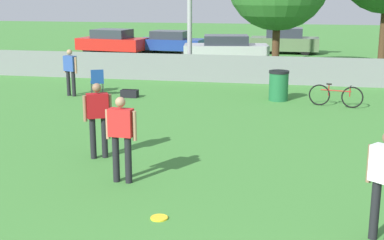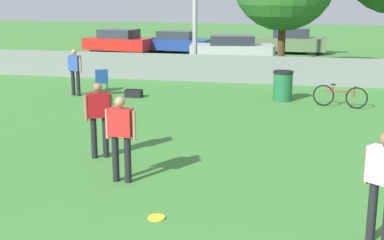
{
  "view_description": "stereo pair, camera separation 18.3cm",
  "coord_description": "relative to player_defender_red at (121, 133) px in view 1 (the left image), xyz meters",
  "views": [
    {
      "loc": [
        1.53,
        -2.89,
        3.49
      ],
      "look_at": [
        -0.52,
        7.13,
        1.05
      ],
      "focal_mm": 50.0,
      "sensor_mm": 36.0,
      "label": 1
    },
    {
      "loc": [
        1.71,
        -2.85,
        3.49
      ],
      "look_at": [
        -0.52,
        7.13,
        1.05
      ],
      "focal_mm": 50.0,
      "sensor_mm": 36.0,
      "label": 2
    }
  ],
  "objects": [
    {
      "name": "player_defender_red",
      "position": [
        0.0,
        0.0,
        0.0
      ],
      "size": [
        0.61,
        0.25,
        1.64
      ],
      "rotation": [
        0.0,
        0.0,
        -0.06
      ],
      "color": "black",
      "rests_on": "ground_plane"
    },
    {
      "name": "player_thrower_red",
      "position": [
        -0.99,
        1.35,
        0.0
      ],
      "size": [
        0.55,
        0.41,
        1.64
      ],
      "rotation": [
        0.0,
        0.0,
        0.49
      ],
      "color": "black",
      "rests_on": "ground_plane"
    },
    {
      "name": "parked_car_blue",
      "position": [
        -4.5,
        21.98,
        -0.32
      ],
      "size": [
        4.11,
        2.1,
        1.3
      ],
      "rotation": [
        0.0,
        0.0,
        -0.1
      ],
      "color": "black",
      "rests_on": "ground_plane"
    },
    {
      "name": "gear_bag_sideline",
      "position": [
        -2.51,
        8.09,
        -0.83
      ],
      "size": [
        0.57,
        0.32,
        0.28
      ],
      "color": "black",
      "rests_on": "ground_plane"
    },
    {
      "name": "folding_chair_sideline",
      "position": [
        -3.67,
        8.11,
        -0.42
      ],
      "size": [
        0.58,
        0.58,
        0.93
      ],
      "rotation": [
        0.0,
        0.0,
        3.61
      ],
      "color": "#333338",
      "rests_on": "ground_plane"
    },
    {
      "name": "parked_car_silver",
      "position": [
        -0.69,
        18.79,
        -0.3
      ],
      "size": [
        4.61,
        2.5,
        1.34
      ],
      "rotation": [
        0.0,
        0.0,
        0.16
      ],
      "color": "black",
      "rests_on": "ground_plane"
    },
    {
      "name": "fence_backline",
      "position": [
        1.67,
        11.78,
        -0.41
      ],
      "size": [
        27.52,
        0.07,
        1.21
      ],
      "color": "gray",
      "rests_on": "ground_plane"
    },
    {
      "name": "bicycle_sideline",
      "position": [
        4.32,
        7.91,
        -0.61
      ],
      "size": [
        1.66,
        0.5,
        0.72
      ],
      "rotation": [
        0.0,
        0.0,
        -0.21
      ],
      "color": "black",
      "rests_on": "ground_plane"
    },
    {
      "name": "frisbee_disc",
      "position": [
        1.11,
        -1.49,
        -0.95
      ],
      "size": [
        0.28,
        0.28,
        0.03
      ],
      "color": "yellow",
      "rests_on": "ground_plane"
    },
    {
      "name": "trash_bin",
      "position": [
        2.51,
        8.57,
        -0.46
      ],
      "size": [
        0.66,
        0.66,
        0.99
      ],
      "color": "#1E6638",
      "rests_on": "ground_plane"
    },
    {
      "name": "parked_car_olive",
      "position": [
        2.18,
        23.09,
        -0.25
      ],
      "size": [
        3.95,
        1.84,
        1.49
      ],
      "rotation": [
        0.0,
        0.0,
        -0.0
      ],
      "color": "black",
      "rests_on": "ground_plane"
    },
    {
      "name": "parked_car_red",
      "position": [
        -7.87,
        21.26,
        -0.29
      ],
      "size": [
        4.24,
        2.43,
        1.39
      ],
      "rotation": [
        0.0,
        0.0,
        -0.15
      ],
      "color": "black",
      "rests_on": "ground_plane"
    },
    {
      "name": "spectator_in_blue",
      "position": [
        -4.56,
        7.92,
        -0.02
      ],
      "size": [
        0.56,
        0.34,
        1.61
      ],
      "rotation": [
        0.0,
        0.0,
        2.83
      ],
      "color": "black",
      "rests_on": "ground_plane"
    }
  ]
}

